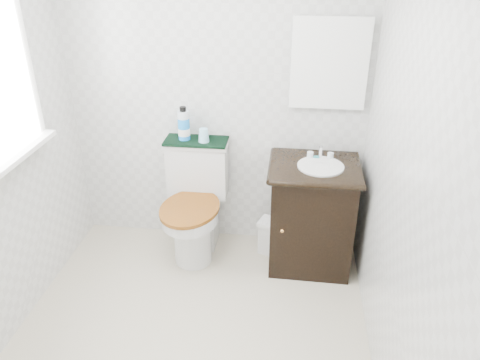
% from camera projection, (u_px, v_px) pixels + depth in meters
% --- Properties ---
extents(floor, '(2.40, 2.40, 0.00)m').
position_uv_depth(floor, '(188.00, 342.00, 2.87)').
color(floor, beige).
rests_on(floor, ground).
extents(wall_back, '(2.40, 0.00, 2.40)m').
position_uv_depth(wall_back, '(216.00, 95.00, 3.37)').
color(wall_back, silver).
rests_on(wall_back, ground).
extents(wall_front, '(2.40, 0.00, 2.40)m').
position_uv_depth(wall_front, '(70.00, 360.00, 1.26)').
color(wall_front, silver).
rests_on(wall_front, ground).
extents(wall_right, '(0.00, 2.40, 2.40)m').
position_uv_depth(wall_right, '(404.00, 179.00, 2.20)').
color(wall_right, silver).
rests_on(wall_right, ground).
extents(mirror, '(0.50, 0.02, 0.60)m').
position_uv_depth(mirror, '(329.00, 64.00, 3.15)').
color(mirror, silver).
rests_on(mirror, wall_back).
extents(toilet, '(0.47, 0.67, 0.87)m').
position_uv_depth(toilet, '(196.00, 208.00, 3.56)').
color(toilet, silver).
rests_on(toilet, floor).
extents(vanity, '(0.62, 0.54, 0.92)m').
position_uv_depth(vanity, '(312.00, 213.00, 3.39)').
color(vanity, black).
rests_on(vanity, floor).
extents(trash_bin, '(0.23, 0.21, 0.28)m').
position_uv_depth(trash_bin, '(272.00, 236.00, 3.63)').
color(trash_bin, silver).
rests_on(trash_bin, floor).
extents(towel, '(0.46, 0.22, 0.02)m').
position_uv_depth(towel, '(196.00, 141.00, 3.44)').
color(towel, black).
rests_on(towel, toilet).
extents(mouthwash_bottle, '(0.09, 0.09, 0.25)m').
position_uv_depth(mouthwash_bottle, '(184.00, 125.00, 3.40)').
color(mouthwash_bottle, '#1A82E5').
rests_on(mouthwash_bottle, towel).
extents(cup, '(0.08, 0.08, 0.10)m').
position_uv_depth(cup, '(204.00, 135.00, 3.39)').
color(cup, '#97DAF7').
rests_on(cup, towel).
extents(soap_bar, '(0.07, 0.05, 0.02)m').
position_uv_depth(soap_bar, '(317.00, 157.00, 3.30)').
color(soap_bar, '#1A767E').
rests_on(soap_bar, vanity).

